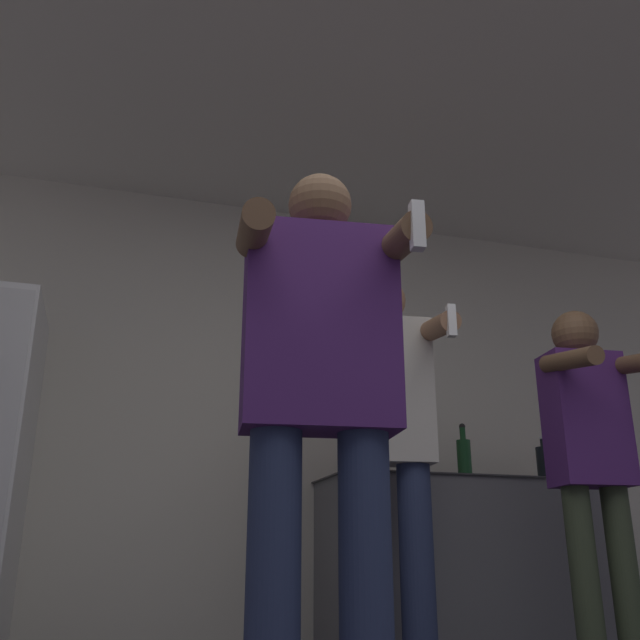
{
  "coord_description": "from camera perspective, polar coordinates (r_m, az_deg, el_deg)",
  "views": [
    {
      "loc": [
        -0.8,
        -1.09,
        0.47
      ],
      "look_at": [
        -0.22,
        0.84,
        1.16
      ],
      "focal_mm": 40.0,
      "sensor_mm": 36.0,
      "label": 1
    }
  ],
  "objects": [
    {
      "name": "wall_back",
      "position": [
        4.07,
        -5.1,
        -7.52
      ],
      "size": [
        7.0,
        0.06,
        2.55
      ],
      "color": "beige",
      "rests_on": "ground_plane"
    },
    {
      "name": "ceiling_slab",
      "position": [
        3.35,
        0.93,
        19.91
      ],
      "size": [
        7.0,
        3.32,
        0.05
      ],
      "color": "silver",
      "rests_on": "wall_back"
    },
    {
      "name": "counter",
      "position": [
        4.06,
        12.15,
        -18.84
      ],
      "size": [
        1.61,
        0.63,
        0.91
      ],
      "color": "slate",
      "rests_on": "ground_plane"
    },
    {
      "name": "bottle_tall_gin",
      "position": [
        3.89,
        7.69,
        -10.84
      ],
      "size": [
        0.08,
        0.08,
        0.28
      ],
      "color": "maroon",
      "rests_on": "counter"
    },
    {
      "name": "bottle_clear_vodka",
      "position": [
        4.35,
        18.87,
        -10.56
      ],
      "size": [
        0.09,
        0.09,
        0.31
      ],
      "color": "maroon",
      "rests_on": "counter"
    },
    {
      "name": "bottle_short_whiskey",
      "position": [
        4.28,
        17.55,
        -10.89
      ],
      "size": [
        0.09,
        0.09,
        0.26
      ],
      "color": "black",
      "rests_on": "counter"
    },
    {
      "name": "bottle_red_label",
      "position": [
        4.02,
        11.46,
        -10.7
      ],
      "size": [
        0.08,
        0.08,
        0.3
      ],
      "color": "#194723",
      "rests_on": "counter"
    },
    {
      "name": "bottle_dark_rum",
      "position": [
        3.77,
        2.69,
        -10.45
      ],
      "size": [
        0.07,
        0.07,
        0.32
      ],
      "color": "maroon",
      "rests_on": "counter"
    },
    {
      "name": "person_woman_foreground",
      "position": [
        2.05,
        0.05,
        -5.97
      ],
      "size": [
        0.56,
        0.48,
        1.64
      ],
      "color": "navy",
      "rests_on": "ground_plane"
    },
    {
      "name": "person_man_side",
      "position": [
        3.36,
        20.85,
        -9.54
      ],
      "size": [
        0.43,
        0.55,
        1.58
      ],
      "color": "#38422D",
      "rests_on": "ground_plane"
    },
    {
      "name": "person_spectator_back",
      "position": [
        3.26,
        5.49,
        -9.44
      ],
      "size": [
        0.54,
        0.58,
        1.78
      ],
      "color": "navy",
      "rests_on": "ground_plane"
    }
  ]
}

